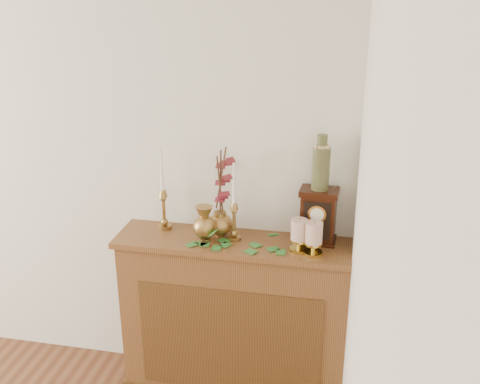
% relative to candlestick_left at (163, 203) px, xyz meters
% --- Properties ---
extents(console_shelf, '(1.24, 0.34, 0.93)m').
position_rel_candlestick_left_xyz_m(console_shelf, '(0.40, -0.07, -0.64)').
color(console_shelf, brown).
rests_on(console_shelf, ground).
extents(candlestick_left, '(0.08, 0.08, 0.45)m').
position_rel_candlestick_left_xyz_m(candlestick_left, '(0.00, 0.00, 0.00)').
color(candlestick_left, '#A17C40').
rests_on(candlestick_left, console_shelf).
extents(candlestick_center, '(0.07, 0.07, 0.42)m').
position_rel_candlestick_left_xyz_m(candlestick_center, '(0.40, -0.06, -0.01)').
color(candlestick_center, '#A17C40').
rests_on(candlestick_center, console_shelf).
extents(bud_vase, '(0.12, 0.12, 0.19)m').
position_rel_candlestick_left_xyz_m(bud_vase, '(0.25, -0.11, -0.05)').
color(bud_vase, '#A17C40').
rests_on(bud_vase, console_shelf).
extents(ginger_jar, '(0.20, 0.22, 0.50)m').
position_rel_candlestick_left_xyz_m(ginger_jar, '(0.32, 0.01, 0.07)').
color(ginger_jar, '#A17C40').
rests_on(ginger_jar, console_shelf).
extents(pillar_candle_left, '(0.09, 0.09, 0.18)m').
position_rel_candlestick_left_xyz_m(pillar_candle_left, '(0.73, -0.12, -0.05)').
color(pillar_candle_left, gold).
rests_on(pillar_candle_left, console_shelf).
extents(pillar_candle_right, '(0.09, 0.09, 0.18)m').
position_rel_candlestick_left_xyz_m(pillar_candle_right, '(0.81, -0.15, -0.05)').
color(pillar_candle_right, gold).
rests_on(pillar_candle_right, console_shelf).
extents(ivy_garland, '(0.49, 0.22, 0.09)m').
position_rel_candlestick_left_xyz_m(ivy_garland, '(0.48, -0.10, -0.13)').
color(ivy_garland, '#2D6D29').
rests_on(ivy_garland, console_shelf).
extents(mantel_clock, '(0.20, 0.14, 0.29)m').
position_rel_candlestick_left_xyz_m(mantel_clock, '(0.82, 0.00, -0.01)').
color(mantel_clock, black).
rests_on(mantel_clock, console_shelf).
extents(ceramic_vase, '(0.09, 0.09, 0.28)m').
position_rel_candlestick_left_xyz_m(ceramic_vase, '(0.82, 0.01, 0.26)').
color(ceramic_vase, '#172F22').
rests_on(ceramic_vase, mantel_clock).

